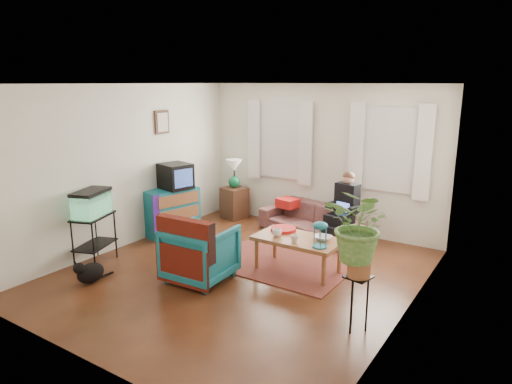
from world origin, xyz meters
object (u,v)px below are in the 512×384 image
Objects in this scene: sofa at (311,215)px; dresser at (172,212)px; coffee_table at (297,254)px; plant_stand at (357,303)px; side_table at (235,203)px; armchair at (200,250)px; aquarium_stand at (95,240)px.

dresser is (-2.06, -1.30, 0.05)m from sofa.
plant_stand is (1.28, -1.06, 0.06)m from coffee_table.
side_table is at bearing -171.76° from sofa.
dresser reaches higher than side_table.
plant_stand reaches higher than coffee_table.
aquarium_stand is at bearing 11.68° from armchair.
dresser reaches higher than aquarium_stand.
armchair is 1.37m from coffee_table.
aquarium_stand is 0.89× the size of armchair.
side_table is at bearing -66.32° from armchair.
sofa is 2.52m from armchair.
coffee_table is 1.92× the size of plant_stand.
side_table is 3.04m from aquarium_stand.
sofa reaches higher than coffee_table.
dresser reaches higher than coffee_table.
sofa is 1.64m from coffee_table.
side_table is 0.98× the size of plant_stand.
dresser reaches higher than plant_stand.
dresser is at bearing 175.22° from coffee_table.
plant_stand is at bearing -37.22° from side_table.
side_table is 0.74× the size of armchair.
armchair is at bearing -135.32° from coffee_table.
plant_stand is (1.84, -2.59, -0.05)m from sofa.
coffee_table is 1.66m from plant_stand.
aquarium_stand is (-2.07, -2.92, 0.01)m from sofa.
armchair is (1.30, -2.59, 0.11)m from side_table.
armchair reaches higher than plant_stand.
side_table reaches higher than coffee_table.
side_table is 2.81m from coffee_table.
coffee_table is at bearing -58.30° from sofa.
side_table is at bearing 144.63° from coffee_table.
sofa is 1.53× the size of coffee_table.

